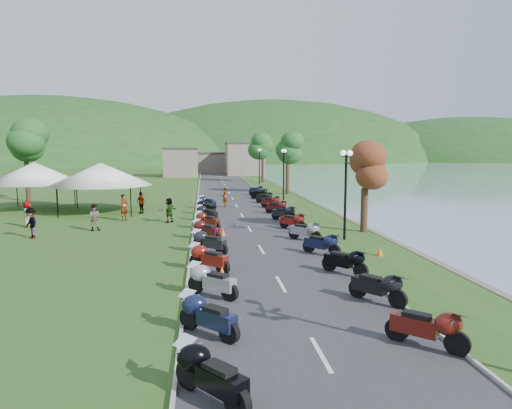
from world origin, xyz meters
name	(u,v)px	position (x,y,z in m)	size (l,w,h in m)	color
road	(232,198)	(0.00, 40.00, 0.01)	(7.00, 120.00, 0.02)	#363639
hills_backdrop	(210,160)	(0.00, 200.00, 0.00)	(360.00, 120.00, 76.00)	#285621
far_building	(208,162)	(-2.00, 85.00, 2.50)	(18.00, 16.00, 5.00)	gray
moto_row_left	(208,250)	(-2.70, 13.77, 0.55)	(2.60, 38.95, 1.10)	#331411
moto_row_right	(289,217)	(2.79, 23.30, 0.55)	(2.60, 40.82, 1.10)	#331411
vendor_tent_main	(102,188)	(-11.08, 31.14, 2.00)	(5.36, 5.36, 4.00)	white
vendor_tent_side	(36,186)	(-17.02, 33.57, 2.00)	(4.97, 4.97, 4.00)	white
tree_lakeside	(365,182)	(6.94, 20.28, 3.09)	(2.23, 2.23, 6.19)	#2B6728
pedestrian_a	(125,221)	(-8.56, 26.50, 0.00)	(0.70, 0.51, 1.91)	slate
pedestrian_b	(94,231)	(-9.78, 22.63, 0.00)	(0.82, 0.45, 1.68)	slate
pedestrian_c	(32,238)	(-12.81, 20.53, 0.00)	(1.14, 0.47, 1.77)	slate
traffic_cone_near	(222,272)	(-2.20, 11.15, 0.24)	(0.31, 0.31, 0.48)	#F2590C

